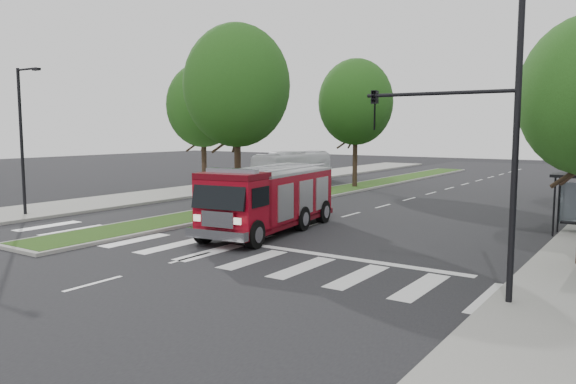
# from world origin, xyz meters

# --- Properties ---
(ground) EXTENTS (140.00, 140.00, 0.00)m
(ground) POSITION_xyz_m (0.00, 0.00, 0.00)
(ground) COLOR black
(ground) RESTS_ON ground
(sidewalk_left) EXTENTS (5.00, 80.00, 0.15)m
(sidewalk_left) POSITION_xyz_m (-14.50, 10.00, 0.07)
(sidewalk_left) COLOR gray
(sidewalk_left) RESTS_ON ground
(median) EXTENTS (3.00, 50.00, 0.15)m
(median) POSITION_xyz_m (-6.00, 18.00, 0.08)
(median) COLOR gray
(median) RESTS_ON ground
(tree_median_near) EXTENTS (5.80, 5.80, 10.16)m
(tree_median_near) POSITION_xyz_m (-6.00, 6.00, 6.81)
(tree_median_near) COLOR black
(tree_median_near) RESTS_ON ground
(tree_median_far) EXTENTS (5.60, 5.60, 9.72)m
(tree_median_far) POSITION_xyz_m (-6.00, 20.00, 6.49)
(tree_median_far) COLOR black
(tree_median_far) RESTS_ON ground
(tree_left_mid) EXTENTS (5.20, 5.20, 9.16)m
(tree_left_mid) POSITION_xyz_m (-14.00, 12.00, 6.16)
(tree_left_mid) COLOR black
(tree_left_mid) RESTS_ON ground
(streetlight_right_near) EXTENTS (4.08, 0.22, 8.00)m
(streetlight_right_near) POSITION_xyz_m (9.61, -3.50, 4.67)
(streetlight_right_near) COLOR black
(streetlight_right_near) RESTS_ON ground
(streetlight_left_near) EXTENTS (1.90, 0.20, 7.50)m
(streetlight_left_near) POSITION_xyz_m (-13.36, -2.00, 4.19)
(streetlight_left_near) COLOR black
(streetlight_left_near) RESTS_ON ground
(fire_engine) EXTENTS (3.65, 8.83, 2.97)m
(fire_engine) POSITION_xyz_m (-0.64, 1.60, 1.43)
(fire_engine) COLOR #55040D
(fire_engine) RESTS_ON ground
(city_bus) EXTENTS (2.95, 9.75, 2.68)m
(city_bus) POSITION_xyz_m (-11.92, 20.42, 1.34)
(city_bus) COLOR white
(city_bus) RESTS_ON ground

